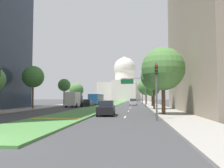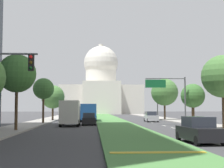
{
  "view_description": "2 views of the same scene",
  "coord_description": "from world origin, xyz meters",
  "px_view_note": "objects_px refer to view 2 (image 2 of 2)",
  "views": [
    {
      "loc": [
        7.37,
        -8.89,
        2.09
      ],
      "look_at": [
        1.01,
        50.55,
        5.57
      ],
      "focal_mm": 36.76,
      "sensor_mm": 36.0,
      "label": 1
    },
    {
      "loc": [
        -3.14,
        -5.37,
        2.31
      ],
      "look_at": [
        -0.21,
        48.88,
        6.02
      ],
      "focal_mm": 56.14,
      "sensor_mm": 36.0,
      "label": 2
    }
  ],
  "objects_px": {
    "sedan_far_horizon": "(77,115)",
    "street_tree_left_far": "(44,89)",
    "street_tree_left_mid": "(17,74)",
    "sedan_lead_stopped": "(199,131)",
    "traffic_light_far_right": "(158,103)",
    "city_bus": "(89,111)",
    "sedan_distant": "(151,117)",
    "street_tree_right_mid": "(223,76)",
    "capitol_building": "(101,91)",
    "box_truck_delivery": "(70,113)",
    "street_tree_right_far": "(193,96)",
    "street_tree_right_distant": "(165,92)",
    "street_tree_left_distant": "(53,97)",
    "overhead_guide_sign": "(170,91)",
    "sedan_midblock": "(89,119)"
  },
  "relations": [
    {
      "from": "street_tree_left_far",
      "to": "box_truck_delivery",
      "type": "xyz_separation_m",
      "value": [
        4.32,
        -6.66,
        -3.39
      ]
    },
    {
      "from": "capitol_building",
      "to": "street_tree_right_distant",
      "type": "bearing_deg",
      "value": -82.37
    },
    {
      "from": "overhead_guide_sign",
      "to": "street_tree_right_distant",
      "type": "bearing_deg",
      "value": 80.69
    },
    {
      "from": "street_tree_right_far",
      "to": "sedan_lead_stopped",
      "type": "height_order",
      "value": "street_tree_right_far"
    },
    {
      "from": "sedan_lead_stopped",
      "to": "overhead_guide_sign",
      "type": "bearing_deg",
      "value": 81.87
    },
    {
      "from": "traffic_light_far_right",
      "to": "street_tree_right_far",
      "type": "relative_size",
      "value": 0.91
    },
    {
      "from": "street_tree_right_distant",
      "to": "sedan_distant",
      "type": "height_order",
      "value": "street_tree_right_distant"
    },
    {
      "from": "street_tree_right_distant",
      "to": "street_tree_left_distant",
      "type": "bearing_deg",
      "value": -173.99
    },
    {
      "from": "street_tree_left_mid",
      "to": "sedan_far_horizon",
      "type": "xyz_separation_m",
      "value": [
        4.29,
        35.11,
        -4.87
      ]
    },
    {
      "from": "capitol_building",
      "to": "sedan_midblock",
      "type": "xyz_separation_m",
      "value": [
        -3.71,
        -93.32,
        -8.51
      ]
    },
    {
      "from": "street_tree_right_mid",
      "to": "box_truck_delivery",
      "type": "bearing_deg",
      "value": 150.71
    },
    {
      "from": "street_tree_left_distant",
      "to": "street_tree_right_distant",
      "type": "distance_m",
      "value": 20.65
    },
    {
      "from": "street_tree_left_distant",
      "to": "city_bus",
      "type": "height_order",
      "value": "street_tree_left_distant"
    },
    {
      "from": "sedan_distant",
      "to": "street_tree_left_distant",
      "type": "bearing_deg",
      "value": 163.77
    },
    {
      "from": "traffic_light_far_right",
      "to": "sedan_midblock",
      "type": "height_order",
      "value": "traffic_light_far_right"
    },
    {
      "from": "street_tree_right_mid",
      "to": "street_tree_right_far",
      "type": "bearing_deg",
      "value": 87.28
    },
    {
      "from": "sedan_lead_stopped",
      "to": "sedan_distant",
      "type": "xyz_separation_m",
      "value": [
        2.6,
        34.83,
        -0.0
      ]
    },
    {
      "from": "street_tree_left_mid",
      "to": "street_tree_left_far",
      "type": "distance_m",
      "value": 16.39
    },
    {
      "from": "capitol_building",
      "to": "street_tree_left_distant",
      "type": "xyz_separation_m",
      "value": [
        -10.29,
        -78.48,
        -5.04
      ]
    },
    {
      "from": "traffic_light_far_right",
      "to": "street_tree_right_mid",
      "type": "bearing_deg",
      "value": -87.93
    },
    {
      "from": "street_tree_right_distant",
      "to": "sedan_lead_stopped",
      "type": "distance_m",
      "value": 42.58
    },
    {
      "from": "street_tree_left_far",
      "to": "city_bus",
      "type": "height_order",
      "value": "street_tree_left_far"
    },
    {
      "from": "sedan_far_horizon",
      "to": "street_tree_left_far",
      "type": "bearing_deg",
      "value": -101.97
    },
    {
      "from": "sedan_distant",
      "to": "street_tree_right_mid",
      "type": "bearing_deg",
      "value": -80.3
    },
    {
      "from": "capitol_building",
      "to": "street_tree_right_distant",
      "type": "distance_m",
      "value": 77.11
    },
    {
      "from": "traffic_light_far_right",
      "to": "sedan_distant",
      "type": "bearing_deg",
      "value": -107.42
    },
    {
      "from": "street_tree_left_mid",
      "to": "sedan_lead_stopped",
      "type": "xyz_separation_m",
      "value": [
        14.55,
        -11.93,
        -4.88
      ]
    },
    {
      "from": "capitol_building",
      "to": "sedan_far_horizon",
      "type": "bearing_deg",
      "value": -95.13
    },
    {
      "from": "street_tree_left_mid",
      "to": "street_tree_left_distant",
      "type": "distance_m",
      "value": 27.82
    },
    {
      "from": "street_tree_right_far",
      "to": "street_tree_left_mid",
      "type": "bearing_deg",
      "value": -147.47
    },
    {
      "from": "box_truck_delivery",
      "to": "street_tree_right_mid",
      "type": "bearing_deg",
      "value": -29.29
    },
    {
      "from": "overhead_guide_sign",
      "to": "street_tree_left_mid",
      "type": "xyz_separation_m",
      "value": [
        -17.98,
        -12.08,
        1.04
      ]
    },
    {
      "from": "street_tree_right_mid",
      "to": "street_tree_right_distant",
      "type": "height_order",
      "value": "street_tree_right_mid"
    },
    {
      "from": "street_tree_right_mid",
      "to": "street_tree_left_distant",
      "type": "bearing_deg",
      "value": 127.09
    },
    {
      "from": "traffic_light_far_right",
      "to": "city_bus",
      "type": "distance_m",
      "value": 14.56
    },
    {
      "from": "sedan_midblock",
      "to": "street_tree_right_mid",
      "type": "bearing_deg",
      "value": -41.48
    },
    {
      "from": "street_tree_right_far",
      "to": "sedan_midblock",
      "type": "xyz_separation_m",
      "value": [
        -14.62,
        -0.84,
        -3.21
      ]
    },
    {
      "from": "sedan_far_horizon",
      "to": "overhead_guide_sign",
      "type": "bearing_deg",
      "value": -59.28
    },
    {
      "from": "street_tree_right_far",
      "to": "capitol_building",
      "type": "bearing_deg",
      "value": 96.73
    },
    {
      "from": "street_tree_right_far",
      "to": "city_bus",
      "type": "relative_size",
      "value": 0.52
    },
    {
      "from": "street_tree_left_distant",
      "to": "street_tree_right_distant",
      "type": "xyz_separation_m",
      "value": [
        20.51,
        2.16,
        1.0
      ]
    },
    {
      "from": "sedan_lead_stopped",
      "to": "sedan_far_horizon",
      "type": "height_order",
      "value": "sedan_far_horizon"
    },
    {
      "from": "city_bus",
      "to": "capitol_building",
      "type": "bearing_deg",
      "value": 87.27
    },
    {
      "from": "box_truck_delivery",
      "to": "sedan_distant",
      "type": "bearing_deg",
      "value": 46.51
    },
    {
      "from": "traffic_light_far_right",
      "to": "street_tree_left_distant",
      "type": "distance_m",
      "value": 19.83
    },
    {
      "from": "sedan_far_horizon",
      "to": "box_truck_delivery",
      "type": "bearing_deg",
      "value": -89.21
    },
    {
      "from": "street_tree_left_far",
      "to": "sedan_far_horizon",
      "type": "height_order",
      "value": "street_tree_left_far"
    },
    {
      "from": "street_tree_right_far",
      "to": "sedan_far_horizon",
      "type": "xyz_separation_m",
      "value": [
        -17.3,
        21.34,
        -3.17
      ]
    },
    {
      "from": "sedan_distant",
      "to": "street_tree_right_distant",
      "type": "bearing_deg",
      "value": 61.91
    },
    {
      "from": "street_tree_left_far",
      "to": "traffic_light_far_right",
      "type": "bearing_deg",
      "value": 37.77
    }
  ]
}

